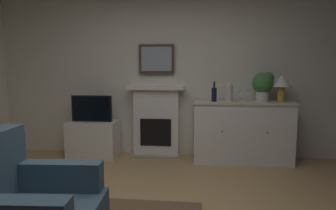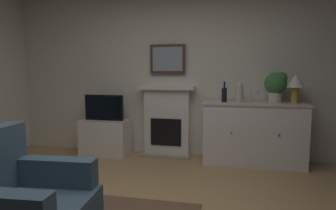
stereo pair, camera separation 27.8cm
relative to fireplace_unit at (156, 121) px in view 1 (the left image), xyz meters
The scene contains 12 objects.
wall_rear 0.84m from the fireplace_unit, 32.47° to the left, with size 5.62×0.06×2.70m, color silver.
fireplace_unit is the anchor object (origin of this frame).
framed_picture 0.97m from the fireplace_unit, 90.00° to the left, with size 0.55×0.04×0.45m.
sideboard_cabinet 1.31m from the fireplace_unit, ahead, with size 1.42×0.49×0.89m.
table_lamp 1.94m from the fireplace_unit, ahead, with size 0.26×0.26×0.40m.
wine_bottle 1.01m from the fireplace_unit, 13.28° to the right, with size 0.08×0.08×0.29m.
wine_glass_left 1.33m from the fireplace_unit, ahead, with size 0.07×0.07×0.16m.
wine_glass_center 1.43m from the fireplace_unit, ahead, with size 0.07×0.07×0.16m.
vase_decorative 1.21m from the fireplace_unit, 11.80° to the right, with size 0.11×0.11×0.28m.
tv_cabinet 1.02m from the fireplace_unit, behind, with size 0.75×0.42×0.56m.
tv_set 1.01m from the fireplace_unit, 169.23° to the right, with size 0.62×0.07×0.40m.
potted_plant_small 1.70m from the fireplace_unit, ahead, with size 0.30×0.30×0.43m.
Camera 1 is at (0.46, -2.15, 1.32)m, focal length 30.49 mm.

